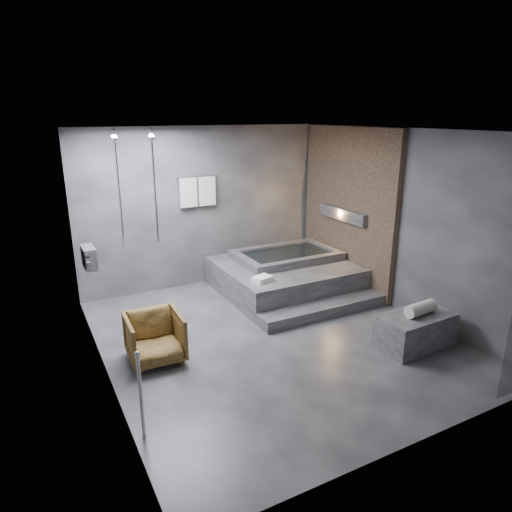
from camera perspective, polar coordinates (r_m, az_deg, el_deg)
room at (r=6.32m, az=4.47°, el=5.77°), size 5.00×5.04×2.82m
tub_deck at (r=8.05m, az=3.61°, el=-2.58°), size 2.20×2.00×0.50m
tub_step at (r=7.20m, az=8.49°, el=-6.62°), size 2.20×0.36×0.18m
concrete_bench at (r=6.53m, az=19.25°, el=-8.75°), size 1.04×0.60×0.46m
driftwood_chair at (r=5.95m, az=-12.52°, el=-9.94°), size 0.69×0.71×0.62m
rolled_towel at (r=6.42m, az=19.88°, el=-6.20°), size 0.48×0.21×0.17m
deck_towel at (r=7.10m, az=0.81°, el=-2.87°), size 0.34×0.29×0.08m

